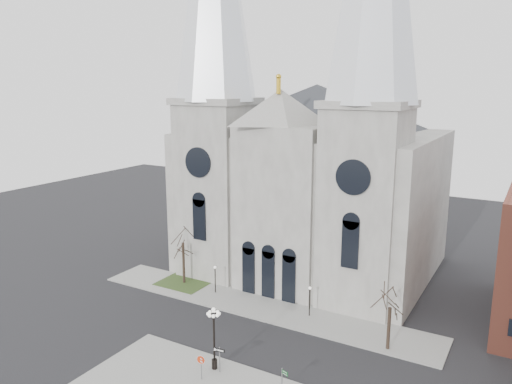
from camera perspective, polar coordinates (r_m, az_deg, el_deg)
The scene contains 12 objects.
ground at distance 48.37m, azimuth -6.65°, elevation -17.63°, with size 160.00×160.00×0.00m, color black.
sidewalk_far at distance 56.49m, azimuth 0.19°, elevation -12.85°, with size 40.00×6.00×0.14m, color gray.
grass_patch at distance 62.94m, azimuth -8.20°, elevation -10.24°, with size 6.00×5.00×0.18m, color #32471E.
cathedral at distance 61.97m, azimuth 5.72°, elevation 7.05°, with size 33.00×26.66×54.00m.
tree_left at distance 61.07m, azimuth -8.36°, elevation -5.47°, with size 3.20×3.20×7.50m.
tree_right at distance 47.82m, azimuth 15.08°, elevation -12.35°, with size 3.20×3.20×6.00m.
ped_lamp_left at distance 58.95m, azimuth -4.70°, elevation -9.40°, with size 0.32×0.32×3.26m.
ped_lamp_right at distance 53.51m, azimuth 6.16°, elevation -11.76°, with size 0.32×0.32×3.26m.
stop_sign at distance 43.45m, azimuth -6.28°, elevation -18.75°, with size 0.77×0.20×2.17m.
globe_lamp at distance 43.78m, azimuth -4.83°, elevation -15.51°, with size 1.44×1.44×5.63m.
one_way_sign at distance 44.24m, azimuth -4.18°, elevation -18.12°, with size 1.01×0.18×2.32m.
street_name_sign at distance 41.76m, azimuth 3.07°, elevation -20.54°, with size 0.67×0.26×2.18m.
Camera 1 is at (25.49, -33.35, 24.03)m, focal length 35.00 mm.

